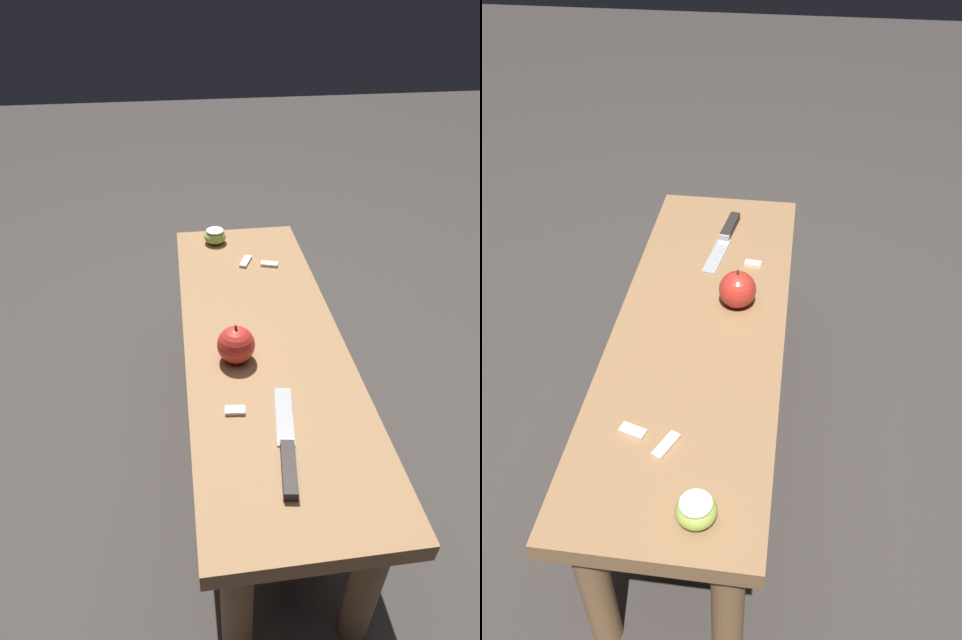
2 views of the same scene
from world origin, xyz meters
The scene contains 8 objects.
ground_plane centered at (0.00, 0.00, 0.00)m, with size 8.00×8.00×0.00m, color #383330.
wooden_bench centered at (0.00, 0.00, 0.34)m, with size 1.07×0.36×0.41m.
knife centered at (-0.34, 0.01, 0.42)m, with size 0.25×0.06×0.02m.
apple_whole centered at (-0.08, 0.07, 0.45)m, with size 0.08×0.08×0.09m.
apple_cut centered at (0.45, 0.07, 0.43)m, with size 0.07×0.07×0.04m.
apple_slice_near_knife centered at (-0.23, 0.09, 0.42)m, with size 0.02×0.04×0.01m.
apple_slice_center centered at (0.32, -0.01, 0.42)m, with size 0.06×0.04×0.01m.
apple_slice_near_bowl centered at (0.30, -0.07, 0.42)m, with size 0.03×0.05×0.01m.
Camera 2 is at (0.98, 0.17, 1.27)m, focal length 35.00 mm.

